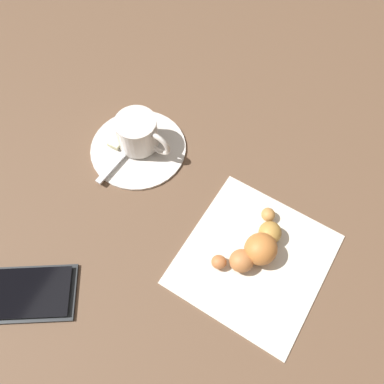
{
  "coord_description": "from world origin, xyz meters",
  "views": [
    {
      "loc": [
        0.1,
        -0.24,
        0.51
      ],
      "look_at": [
        -0.01,
        -0.01,
        0.03
      ],
      "focal_mm": 37.89,
      "sensor_mm": 36.0,
      "label": 1
    }
  ],
  "objects": [
    {
      "name": "ground_plane",
      "position": [
        0.0,
        0.0,
        0.0
      ],
      "size": [
        1.8,
        1.8,
        0.0
      ],
      "primitive_type": "plane",
      "color": "brown"
    },
    {
      "name": "saucer",
      "position": [
        -0.13,
        0.03,
        0.0
      ],
      "size": [
        0.15,
        0.15,
        0.01
      ],
      "primitive_type": "cylinder",
      "color": "silver",
      "rests_on": "ground"
    },
    {
      "name": "espresso_cup",
      "position": [
        -0.13,
        0.04,
        0.03
      ],
      "size": [
        0.09,
        0.06,
        0.05
      ],
      "color": "silver",
      "rests_on": "saucer"
    },
    {
      "name": "teaspoon",
      "position": [
        -0.14,
        0.03,
        0.01
      ],
      "size": [
        0.03,
        0.13,
        0.01
      ],
      "color": "silver",
      "rests_on": "saucer"
    },
    {
      "name": "sugar_packet",
      "position": [
        -0.16,
        0.04,
        0.01
      ],
      "size": [
        0.02,
        0.06,
        0.01
      ],
      "primitive_type": "cube",
      "rotation": [
        0.0,
        0.0,
        4.71
      ],
      "color": "beige",
      "rests_on": "saucer"
    },
    {
      "name": "napkin",
      "position": [
        0.1,
        -0.05,
        0.0
      ],
      "size": [
        0.2,
        0.2,
        0.0
      ],
      "primitive_type": "cube",
      "rotation": [
        0.0,
        0.0,
        -0.09
      ],
      "color": "silver",
      "rests_on": "ground"
    },
    {
      "name": "croissant",
      "position": [
        0.1,
        -0.04,
        0.02
      ],
      "size": [
        0.08,
        0.12,
        0.04
      ],
      "color": "#B86C3B",
      "rests_on": "napkin"
    },
    {
      "name": "cell_phone",
      "position": [
        -0.15,
        -0.23,
        0.01
      ],
      "size": [
        0.16,
        0.14,
        0.01
      ],
      "color": "black",
      "rests_on": "ground"
    }
  ]
}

